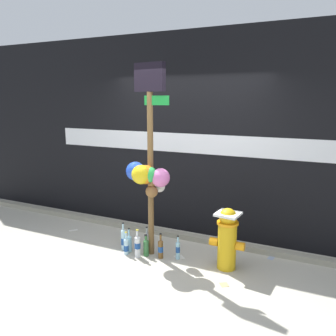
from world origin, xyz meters
name	(u,v)px	position (x,y,z in m)	size (l,w,h in m)	color
ground_plane	(149,266)	(0.00, 0.00, 0.00)	(14.00, 14.00, 0.00)	#ADA899
building_wall	(190,135)	(0.00, 1.40, 1.57)	(10.00, 0.21, 3.13)	black
curb_strip	(180,235)	(0.00, 1.01, 0.04)	(8.00, 0.12, 0.08)	gray
memorial_post	(148,164)	(-0.15, 0.28, 1.29)	(0.65, 0.48, 2.58)	brown
fire_hydrant	(227,237)	(0.92, 0.38, 0.42)	(0.45, 0.31, 0.80)	gold
bottle_0	(147,240)	(-0.29, 0.48, 0.12)	(0.07, 0.07, 0.32)	silver
bottle_1	(161,248)	(0.03, 0.27, 0.14)	(0.07, 0.07, 0.35)	brown
bottle_2	(146,247)	(-0.18, 0.25, 0.13)	(0.07, 0.07, 0.31)	#337038
bottle_3	(126,246)	(-0.45, 0.17, 0.12)	(0.07, 0.07, 0.33)	#B2DBEA
bottle_4	(123,239)	(-0.57, 0.28, 0.16)	(0.07, 0.07, 0.41)	#B2DBEA
bottle_5	(178,249)	(0.26, 0.34, 0.14)	(0.06, 0.06, 0.33)	#93CCE0
bottle_6	(138,246)	(-0.27, 0.16, 0.17)	(0.08, 0.08, 0.40)	silver
bottle_7	(129,243)	(-0.46, 0.26, 0.13)	(0.07, 0.07, 0.35)	#93CCE0
litter_0	(224,285)	(1.01, -0.03, 0.00)	(0.10, 0.09, 0.01)	tan
litter_1	(179,257)	(0.26, 0.40, 0.00)	(0.13, 0.11, 0.01)	silver
litter_2	(73,230)	(-1.71, 0.54, 0.00)	(0.14, 0.05, 0.01)	silver
litter_3	(271,258)	(1.40, 0.91, 0.00)	(0.13, 0.08, 0.01)	#8C99B2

